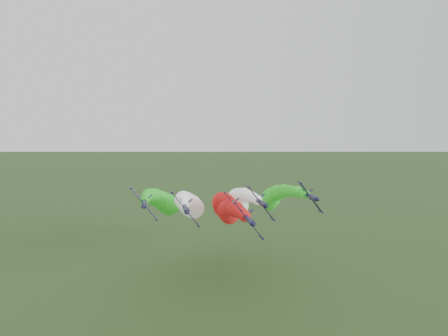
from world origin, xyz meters
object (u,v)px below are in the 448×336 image
at_px(jet_inner_left, 189,205).
at_px(jet_outer_left, 162,201).
at_px(jet_trail, 223,203).
at_px(jet_outer_right, 273,197).
at_px(jet_lead, 229,211).
at_px(jet_inner_right, 238,201).

distance_m(jet_inner_left, jet_outer_left, 12.12).
height_order(jet_inner_left, jet_trail, jet_inner_left).
relative_size(jet_inner_left, jet_outer_left, 1.00).
bearing_deg(jet_inner_left, jet_outer_right, 16.16).
bearing_deg(jet_inner_left, jet_lead, -39.34).
xyz_separation_m(jet_outer_right, jet_trail, (-18.16, 6.92, -3.10)).
bearing_deg(jet_outer_left, jet_lead, -40.67).
height_order(jet_inner_left, jet_inner_right, jet_inner_right).
xyz_separation_m(jet_lead, jet_trail, (1.99, 26.10, -1.98)).
bearing_deg(jet_outer_right, jet_lead, -136.41).
relative_size(jet_lead, jet_trail, 0.99).
bearing_deg(jet_outer_left, jet_inner_right, -14.82).
xyz_separation_m(jet_inner_left, jet_outer_right, (32.17, 9.32, 0.35)).
bearing_deg(jet_lead, jet_outer_left, 139.33).
height_order(jet_lead, jet_trail, jet_lead).
xyz_separation_m(jet_outer_left, jet_trail, (22.96, 8.07, -2.69)).
bearing_deg(jet_inner_right, jet_outer_left, 165.18).
distance_m(jet_lead, jet_outer_left, 27.67).
bearing_deg(jet_outer_right, jet_trail, 159.14).
height_order(jet_inner_left, jet_outer_right, jet_outer_right).
relative_size(jet_outer_left, jet_trail, 1.00).
bearing_deg(jet_inner_right, jet_inner_left, -175.80).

